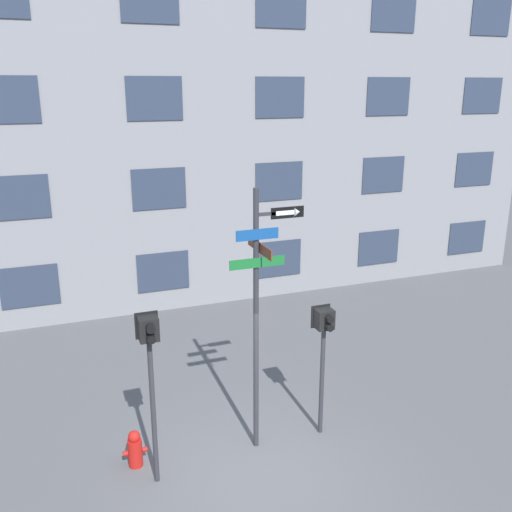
{
  "coord_description": "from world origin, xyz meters",
  "views": [
    {
      "loc": [
        -2.84,
        -7.18,
        6.08
      ],
      "look_at": [
        0.2,
        0.9,
        3.47
      ],
      "focal_mm": 40.0,
      "sensor_mm": 36.0,
      "label": 1
    }
  ],
  "objects_px": {
    "pedestrian_signal_left": "(150,356)",
    "fire_hydrant": "(135,449)",
    "street_sign_pole": "(260,301)",
    "pedestrian_signal_right": "(324,337)"
  },
  "relations": [
    {
      "from": "pedestrian_signal_right",
      "to": "street_sign_pole",
      "type": "bearing_deg",
      "value": 178.29
    },
    {
      "from": "pedestrian_signal_left",
      "to": "fire_hydrant",
      "type": "xyz_separation_m",
      "value": [
        -0.26,
        0.5,
        -1.88
      ]
    },
    {
      "from": "pedestrian_signal_left",
      "to": "fire_hydrant",
      "type": "bearing_deg",
      "value": 117.0
    },
    {
      "from": "pedestrian_signal_left",
      "to": "pedestrian_signal_right",
      "type": "relative_size",
      "value": 1.17
    },
    {
      "from": "street_sign_pole",
      "to": "pedestrian_signal_right",
      "type": "xyz_separation_m",
      "value": [
        1.18,
        -0.04,
        -0.82
      ]
    },
    {
      "from": "street_sign_pole",
      "to": "pedestrian_signal_right",
      "type": "relative_size",
      "value": 1.88
    },
    {
      "from": "pedestrian_signal_left",
      "to": "pedestrian_signal_right",
      "type": "height_order",
      "value": "pedestrian_signal_left"
    },
    {
      "from": "pedestrian_signal_left",
      "to": "pedestrian_signal_right",
      "type": "xyz_separation_m",
      "value": [
        3.05,
        0.28,
        -0.31
      ]
    },
    {
      "from": "street_sign_pole",
      "to": "pedestrian_signal_left",
      "type": "bearing_deg",
      "value": -170.4
    },
    {
      "from": "pedestrian_signal_right",
      "to": "fire_hydrant",
      "type": "distance_m",
      "value": 3.67
    }
  ]
}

